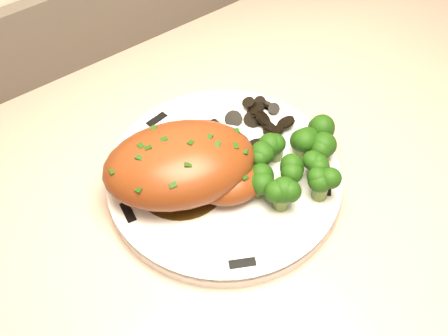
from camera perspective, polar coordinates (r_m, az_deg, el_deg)
plate at (r=0.65m, az=0.00°, el=-1.03°), size 0.31×0.31×0.02m
rim_accent_0 at (r=0.71m, az=4.29°, el=6.21°), size 0.02×0.03×0.00m
rim_accent_1 at (r=0.70m, az=-6.85°, el=4.89°), size 0.03×0.01×0.00m
rim_accent_2 at (r=0.62m, az=-9.73°, el=-4.44°), size 0.01×0.03×0.00m
rim_accent_3 at (r=0.58m, az=1.88°, el=-9.66°), size 0.03×0.02×0.00m
rim_accent_4 at (r=0.64m, az=10.42°, el=-1.78°), size 0.03×0.03×0.00m
gravy_pool at (r=0.64m, az=-4.36°, el=-1.40°), size 0.11×0.11×0.00m
chicken_breast at (r=0.61m, az=-3.96°, el=0.20°), size 0.20×0.17×0.07m
mushroom_pile at (r=0.68m, az=2.74°, el=3.95°), size 0.09×0.07×0.02m
broccoli_florets at (r=0.63m, az=7.26°, el=0.59°), size 0.13×0.10×0.04m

